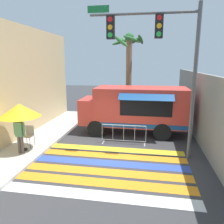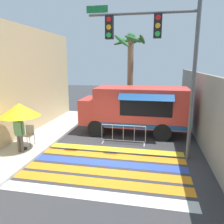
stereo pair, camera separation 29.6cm
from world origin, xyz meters
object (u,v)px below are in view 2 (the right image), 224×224
object	(u,v)px
food_truck	(133,107)
barricade_front	(123,135)
palm_tree	(130,64)
patio_umbrella	(20,110)
folding_chair	(29,133)
vendor_person	(19,132)
traffic_signal_pole	(159,50)

from	to	relation	value
food_truck	barricade_front	bearing A→B (deg)	-98.88
palm_tree	barricade_front	bearing A→B (deg)	-86.89
food_truck	patio_umbrella	world-z (taller)	food_truck
folding_chair	palm_tree	xyz separation A→B (m)	(4.24, 6.02, 3.32)
vendor_person	barricade_front	distance (m)	4.93
patio_umbrella	palm_tree	bearing A→B (deg)	57.63
folding_chair	vendor_person	bearing A→B (deg)	-69.18
folding_chair	palm_tree	distance (m)	8.07
traffic_signal_pole	barricade_front	xyz separation A→B (m)	(-1.59, 1.19, -4.10)
palm_tree	food_truck	bearing A→B (deg)	-79.16
patio_umbrella	vendor_person	bearing A→B (deg)	-73.43
food_truck	folding_chair	world-z (taller)	food_truck
food_truck	traffic_signal_pole	bearing A→B (deg)	-67.00
food_truck	vendor_person	size ratio (longest dim) A/B	3.58
barricade_front	patio_umbrella	bearing A→B (deg)	-156.85
food_truck	palm_tree	bearing A→B (deg)	100.84
patio_umbrella	food_truck	bearing A→B (deg)	38.44
patio_umbrella	palm_tree	xyz separation A→B (m)	(4.20, 6.63, 2.02)
barricade_front	traffic_signal_pole	bearing A→B (deg)	-36.85
folding_chair	palm_tree	bearing A→B (deg)	68.05
traffic_signal_pole	folding_chair	size ratio (longest dim) A/B	6.46
folding_chair	patio_umbrella	bearing A→B (deg)	-73.76
folding_chair	vendor_person	distance (m)	0.99
food_truck	barricade_front	world-z (taller)	food_truck
barricade_front	folding_chair	bearing A→B (deg)	-163.97
food_truck	palm_tree	size ratio (longest dim) A/B	1.00
food_truck	barricade_front	size ratio (longest dim) A/B	2.66
vendor_person	traffic_signal_pole	bearing A→B (deg)	24.18
vendor_person	food_truck	bearing A→B (deg)	55.61
patio_umbrella	folding_chair	xyz separation A→B (m)	(-0.03, 0.62, -1.29)
food_truck	folding_chair	size ratio (longest dim) A/B	6.12
barricade_front	food_truck	bearing A→B (deg)	81.12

